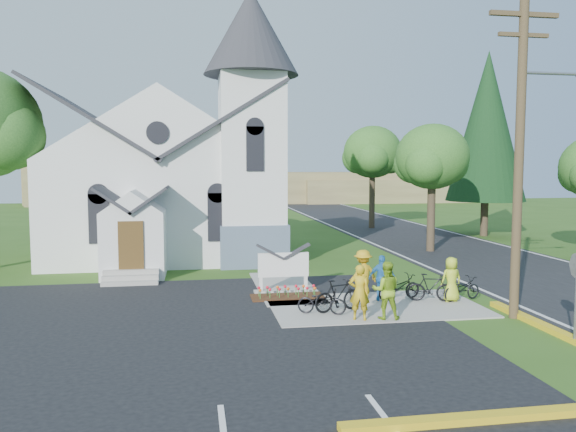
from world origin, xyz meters
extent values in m
plane|color=#315518|center=(0.00, 0.00, 0.00)|extent=(120.00, 120.00, 0.00)
cube|color=black|center=(-7.00, -2.00, 0.01)|extent=(20.00, 16.00, 0.02)
cube|color=black|center=(10.00, 15.00, 0.01)|extent=(8.00, 90.00, 0.02)
cube|color=#9B978C|center=(1.50, 0.50, 0.03)|extent=(7.00, 4.00, 0.05)
cube|color=white|center=(-6.00, 13.00, 2.50)|extent=(11.00, 9.00, 5.00)
cube|color=slate|center=(-1.70, 9.70, 1.00)|extent=(3.20, 3.20, 2.00)
cube|color=white|center=(-1.70, 9.70, 4.50)|extent=(3.00, 3.00, 9.00)
cone|color=#25252A|center=(-1.70, 9.70, 11.00)|extent=(4.50, 4.50, 4.00)
cube|color=white|center=(-7.00, 7.30, 1.40)|extent=(2.60, 2.40, 2.80)
cube|color=#503617|center=(-7.00, 6.07, 1.50)|extent=(1.00, 0.10, 2.00)
cube|color=#9B978C|center=(-1.20, 3.20, 0.05)|extent=(2.20, 0.40, 0.10)
cube|color=white|center=(-2.05, 3.20, 0.55)|extent=(0.12, 0.12, 1.00)
cube|color=white|center=(-0.35, 3.20, 0.55)|extent=(0.12, 0.12, 1.00)
cube|color=white|center=(-1.20, 3.20, 1.05)|extent=(1.90, 0.14, 0.90)
cube|color=#351C0E|center=(-1.20, 2.30, 0.04)|extent=(2.60, 1.10, 0.07)
cylinder|color=#473723|center=(5.30, -1.50, 5.00)|extent=(0.28, 0.28, 10.00)
cube|color=#473723|center=(5.30, -1.50, 9.20)|extent=(2.20, 0.14, 0.14)
cube|color=#473723|center=(5.30, -1.50, 8.60)|extent=(1.60, 0.12, 0.12)
cylinder|color=gray|center=(6.40, -1.50, 7.50)|extent=(2.20, 0.10, 0.10)
cylinder|color=gray|center=(5.40, -4.20, 1.10)|extent=(0.07, 0.07, 2.20)
cylinder|color=#3A2D1F|center=(8.50, 12.00, 2.02)|extent=(0.44, 0.44, 4.05)
ellipsoid|color=#2A5C1F|center=(8.50, 12.00, 5.25)|extent=(4.00, 4.00, 3.60)
cylinder|color=#3A2D1F|center=(9.00, 24.00, 2.25)|extent=(0.44, 0.44, 4.50)
ellipsoid|color=#2A5C1F|center=(9.00, 24.00, 5.82)|extent=(4.40, 4.40, 3.96)
cylinder|color=#3A2D1F|center=(15.00, 18.00, 1.20)|extent=(0.50, 0.50, 2.40)
cone|color=black|center=(15.00, 18.00, 7.40)|extent=(5.20, 5.20, 10.00)
cube|color=olive|center=(6.00, 56.00, 2.00)|extent=(60.00, 8.00, 4.00)
cube|color=olive|center=(-10.00, 58.00, 2.80)|extent=(30.00, 6.00, 5.60)
cube|color=olive|center=(22.00, 54.00, 1.50)|extent=(25.00, 6.00, 3.00)
imported|color=gold|center=(0.46, -1.08, 0.90)|extent=(0.73, 0.61, 1.70)
imported|color=black|center=(-0.52, -0.25, 0.46)|extent=(1.64, 1.05, 0.81)
imported|color=#84B021|center=(1.29, -1.09, 0.93)|extent=(0.99, 0.85, 1.77)
imported|color=black|center=(0.07, -0.02, 0.57)|extent=(1.81, 1.01, 1.05)
imported|color=#2571BB|center=(1.95, 1.17, 0.85)|extent=(1.00, 0.60, 1.59)
imported|color=black|center=(2.59, 1.23, 0.49)|extent=(1.79, 1.00, 0.89)
imported|color=gold|center=(1.34, 1.45, 0.93)|extent=(1.27, 0.96, 1.75)
imported|color=black|center=(3.57, 0.78, 0.53)|extent=(1.67, 0.89, 0.96)
imported|color=#B1CA25|center=(4.26, 0.66, 0.82)|extent=(0.79, 0.55, 1.54)
imported|color=black|center=(4.70, 0.74, 0.46)|extent=(1.66, 0.99, 0.82)
camera|label=1|loc=(-4.46, -17.19, 4.68)|focal=35.00mm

